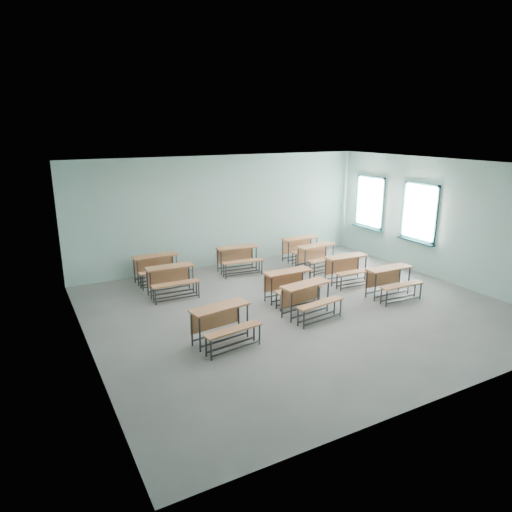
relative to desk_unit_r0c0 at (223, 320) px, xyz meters
The scene contains 11 objects.
room 2.68m from the desk_unit_r0c0, 18.91° to the left, with size 9.04×8.04×3.24m.
desk_unit_r0c0 is the anchor object (origin of this frame).
desk_unit_r0c1 2.18m from the desk_unit_r0c0, ahead, with size 1.24×0.92×0.72m.
desk_unit_r0c2 4.58m from the desk_unit_r0c0, ahead, with size 1.17×0.80×0.72m.
desk_unit_r1c1 2.61m from the desk_unit_r0c0, 28.68° to the left, with size 1.15×0.77×0.72m.
desk_unit_r1c2 4.61m from the desk_unit_r0c0, 20.49° to the left, with size 1.19×0.83×0.72m.
desk_unit_r2c0 2.93m from the desk_unit_r0c0, 90.72° to the left, with size 1.17×0.80×0.72m.
desk_unit_r2c2 5.20m from the desk_unit_r0c0, 34.16° to the left, with size 1.22×0.88×0.72m.
desk_unit_r3c0 4.05m from the desk_unit_r0c0, 90.93° to the left, with size 1.17×0.81×0.72m.
desk_unit_r3c1 4.41m from the desk_unit_r0c0, 60.02° to the left, with size 1.22×0.88×0.72m.
desk_unit_r3c2 5.88m from the desk_unit_r0c0, 41.51° to the left, with size 1.17×0.81×0.72m.
Camera 1 is at (-5.43, -8.00, 3.98)m, focal length 32.00 mm.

